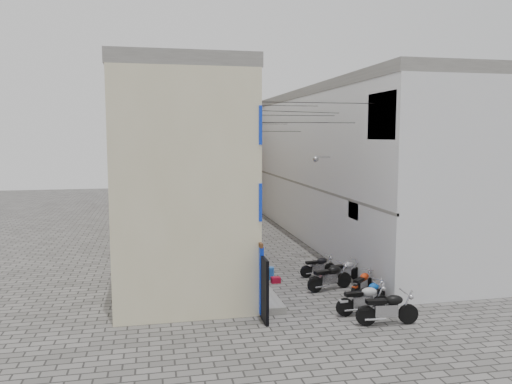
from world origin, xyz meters
TOP-DOWN VIEW (x-y plane):
  - ground at (0.00, 0.00)m, footprint 90.00×90.00m
  - plinth at (-2.05, 13.00)m, footprint 0.90×26.00m
  - building_left at (-4.98, 12.95)m, footprint 5.10×27.00m
  - building_right at (5.00, 13.00)m, footprint 5.94×26.00m
  - building_far_brick_left at (-2.00, 28.00)m, footprint 6.00×6.00m
  - building_far_brick_right at (3.00, 30.00)m, footprint 5.00×6.00m
  - building_far_concrete at (0.00, 34.00)m, footprint 8.00×5.00m
  - far_shopfront at (0.00, 25.20)m, footprint 2.00×0.30m
  - overhead_wires at (0.00, 7.64)m, footprint 5.80×13.02m
  - motorcycle_a at (1.41, -1.62)m, footprint 2.18×0.85m
  - motorcycle_b at (1.03, -0.54)m, footprint 2.05×0.74m
  - motorcycle_c at (1.68, 0.27)m, footprint 1.76×1.32m
  - motorcycle_d at (1.90, 1.51)m, footprint 1.68×1.56m
  - motorcycle_e at (0.85, 2.33)m, footprint 2.16×1.15m
  - motorcycle_f at (1.85, 3.30)m, footprint 1.89×0.86m
  - motorcycle_g at (1.03, 4.34)m, footprint 1.80×0.85m
  - person_a at (-1.70, 5.55)m, footprint 0.53×0.65m
  - person_b at (-2.27, 5.69)m, footprint 1.03×1.05m
  - water_jug_near at (-1.15, 4.36)m, footprint 0.39×0.39m
  - water_jug_far at (-1.23, 4.57)m, footprint 0.33×0.33m
  - red_crate at (-1.06, 3.75)m, footprint 0.39×0.29m

SIDE VIEW (x-z plane):
  - ground at x=0.00m, z-range 0.00..0.00m
  - red_crate at x=-1.06m, z-range 0.00..0.24m
  - plinth at x=-2.05m, z-range 0.00..0.25m
  - water_jug_far at x=-1.23m, z-range 0.00..0.45m
  - water_jug_near at x=-1.15m, z-range 0.00..0.52m
  - motorcycle_c at x=1.68m, z-range 0.00..1.00m
  - motorcycle_g at x=1.03m, z-range 0.00..1.00m
  - motorcycle_d at x=1.90m, z-range 0.00..1.01m
  - motorcycle_f at x=1.85m, z-range 0.00..1.06m
  - motorcycle_b at x=1.03m, z-range 0.00..1.17m
  - motorcycle_e at x=0.85m, z-range 0.00..1.19m
  - motorcycle_a at x=1.41m, z-range 0.00..1.23m
  - person_a at x=-1.70m, z-range 0.25..1.80m
  - person_b at x=-2.27m, z-range 0.25..1.96m
  - far_shopfront at x=0.00m, z-range 0.00..2.40m
  - building_far_brick_right at x=3.00m, z-range 0.00..8.00m
  - building_left at x=-4.98m, z-range 0.00..9.00m
  - building_right at x=5.00m, z-range 0.01..9.01m
  - building_far_brick_left at x=-2.00m, z-range 0.00..10.00m
  - building_far_concrete at x=0.00m, z-range 0.00..11.00m
  - overhead_wires at x=0.00m, z-range 6.46..7.79m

